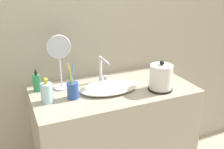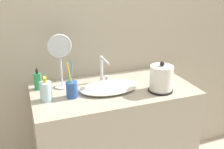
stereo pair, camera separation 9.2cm
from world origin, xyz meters
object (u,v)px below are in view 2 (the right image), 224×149
shampoo_bottle (38,81)px  vanity_mirror (60,57)px  faucet (103,68)px  lotion_bottle (46,91)px  toothbrush_cup (72,89)px  electric_kettle (161,79)px

shampoo_bottle → vanity_mirror: size_ratio=0.42×
faucet → lotion_bottle: bearing=-160.7°
toothbrush_cup → electric_kettle: bearing=-10.7°
toothbrush_cup → vanity_mirror: size_ratio=0.63×
toothbrush_cup → shampoo_bottle: 0.27m
lotion_bottle → toothbrush_cup: bearing=-2.6°
electric_kettle → lotion_bottle: (-0.71, 0.11, -0.02)m
electric_kettle → vanity_mirror: bearing=154.2°
electric_kettle → vanity_mirror: vanity_mirror is taller
faucet → toothbrush_cup: 0.30m
faucet → electric_kettle: bearing=-39.9°
electric_kettle → toothbrush_cup: toothbrush_cup is taller
faucet → toothbrush_cup: toothbrush_cup is taller
faucet → shampoo_bottle: faucet is taller
electric_kettle → toothbrush_cup: 0.57m
shampoo_bottle → vanity_mirror: vanity_mirror is taller
faucet → vanity_mirror: 0.30m
electric_kettle → shampoo_bottle: (-0.74, 0.30, -0.02)m
faucet → vanity_mirror: vanity_mirror is taller
faucet → electric_kettle: electric_kettle is taller
vanity_mirror → electric_kettle: bearing=-25.8°
lotion_bottle → vanity_mirror: (0.12, 0.17, 0.15)m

